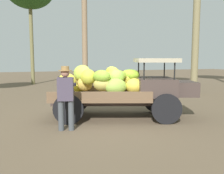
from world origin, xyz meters
The scene contains 3 objects.
ground_plane centered at (0.00, 0.00, 0.00)m, with size 60.00×60.00×0.00m, color brown.
truck centered at (0.49, 0.02, 0.98)m, with size 4.66×2.80×1.88m.
farmer centered at (-1.42, -0.86, 0.95)m, with size 0.54×0.50×1.68m.
Camera 1 is at (-2.21, -7.08, 1.86)m, focal length 38.75 mm.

